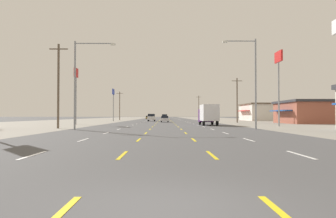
# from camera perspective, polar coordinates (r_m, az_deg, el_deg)

# --- Properties ---
(ground_plane) EXTENTS (572.00, 572.00, 0.00)m
(ground_plane) POSITION_cam_1_polar(r_m,az_deg,el_deg) (71.14, -0.54, -2.45)
(ground_plane) COLOR #4C4C4F
(lot_apron_left) EXTENTS (28.00, 440.00, 0.01)m
(lot_apron_left) POSITION_cam_1_polar(r_m,az_deg,el_deg) (75.29, -19.75, -2.31)
(lot_apron_left) COLOR gray
(lot_apron_left) RESTS_ON ground
(lot_apron_right) EXTENTS (28.00, 440.00, 0.01)m
(lot_apron_right) POSITION_cam_1_polar(r_m,az_deg,el_deg) (75.35, 18.65, -2.31)
(lot_apron_right) COLOR gray
(lot_apron_right) RESTS_ON ground
(lane_markings) EXTENTS (10.64, 227.60, 0.01)m
(lane_markings) POSITION_cam_1_polar(r_m,az_deg,el_deg) (109.63, -0.57, -2.01)
(lane_markings) COLOR white
(lane_markings) RESTS_ON ground
(signal_span_wire) EXTENTS (27.25, 0.53, 9.90)m
(signal_span_wire) POSITION_cam_1_polar(r_m,az_deg,el_deg) (14.57, -0.26, 16.05)
(signal_span_wire) COLOR brown
(signal_span_wire) RESTS_ON ground
(box_truck_far_right_nearest) EXTENTS (2.40, 7.20, 3.23)m
(box_truck_far_right_nearest) POSITION_cam_1_polar(r_m,az_deg,el_deg) (49.35, 7.46, -0.86)
(box_truck_far_right_nearest) COLOR #4C196B
(box_truck_far_right_nearest) RESTS_ON ground
(sedan_center_turn_near) EXTENTS (1.80, 4.50, 1.46)m
(sedan_center_turn_near) POSITION_cam_1_polar(r_m,az_deg,el_deg) (71.78, -0.61, -1.83)
(sedan_center_turn_near) COLOR silver
(sedan_center_turn_near) RESTS_ON ground
(suv_inner_left_mid) EXTENTS (1.98, 4.90, 1.98)m
(suv_inner_left_mid) POSITION_cam_1_polar(r_m,az_deg,el_deg) (84.07, -3.06, -1.55)
(suv_inner_left_mid) COLOR white
(suv_inner_left_mid) RESTS_ON ground
(suv_center_turn_midfar) EXTENTS (1.98, 4.90, 1.98)m
(suv_center_turn_midfar) POSITION_cam_1_polar(r_m,az_deg,el_deg) (114.14, -0.64, -1.46)
(suv_center_turn_midfar) COLOR silver
(suv_center_turn_midfar) RESTS_ON ground
(sedan_far_left_far) EXTENTS (1.80, 4.50, 1.46)m
(sedan_far_left_far) POSITION_cam_1_polar(r_m,az_deg,el_deg) (130.14, -3.69, -1.55)
(sedan_far_left_far) COLOR #B28C33
(sedan_far_left_far) RESTS_ON ground
(storefront_right_row_1) EXTENTS (10.34, 12.50, 4.48)m
(storefront_right_row_1) POSITION_cam_1_polar(r_m,az_deg,el_deg) (66.51, 24.06, -0.48)
(storefront_right_row_1) COLOR #A35642
(storefront_right_row_1) RESTS_ON ground
(storefront_right_row_2) EXTENTS (10.48, 15.80, 5.18)m
(storefront_right_row_2) POSITION_cam_1_polar(r_m,az_deg,el_deg) (98.63, 16.49, -0.53)
(storefront_right_row_2) COLOR silver
(storefront_right_row_2) RESTS_ON ground
(pole_sign_left_row_1) EXTENTS (0.24, 1.96, 9.71)m
(pole_sign_left_row_1) POSITION_cam_1_polar(r_m,az_deg,el_deg) (55.61, -16.62, 4.72)
(pole_sign_left_row_1) COLOR gray
(pole_sign_left_row_1) RESTS_ON ground
(pole_sign_left_row_2) EXTENTS (0.24, 2.29, 8.71)m
(pole_sign_left_row_2) POSITION_cam_1_polar(r_m,az_deg,el_deg) (84.68, -10.05, 2.28)
(pole_sign_left_row_2) COLOR gray
(pole_sign_left_row_2) RESTS_ON ground
(pole_sign_right_row_1) EXTENTS (0.24, 2.63, 10.79)m
(pole_sign_right_row_1) POSITION_cam_1_polar(r_m,az_deg,el_deg) (47.48, 19.74, 7.07)
(pole_sign_right_row_1) COLOR gray
(pole_sign_right_row_1) RESTS_ON ground
(streetlight_left_row_0) EXTENTS (4.61, 0.26, 9.89)m
(streetlight_left_row_0) POSITION_cam_1_polar(r_m,az_deg,el_deg) (36.09, -16.06, 5.57)
(streetlight_left_row_0) COLOR gray
(streetlight_left_row_0) RESTS_ON ground
(streetlight_right_row_0) EXTENTS (3.80, 0.26, 10.20)m
(streetlight_right_row_0) POSITION_cam_1_polar(r_m,az_deg,el_deg) (36.19, 15.34, 5.65)
(streetlight_right_row_0) COLOR gray
(streetlight_right_row_0) RESTS_ON ground
(utility_pole_left_row_0) EXTENTS (2.20, 0.26, 10.17)m
(utility_pole_left_row_0) POSITION_cam_1_polar(r_m,az_deg,el_deg) (39.47, -19.58, 4.29)
(utility_pole_left_row_0) COLOR brown
(utility_pole_left_row_0) RESTS_ON ground
(utility_pole_right_row_1) EXTENTS (2.20, 0.26, 9.51)m
(utility_pole_right_row_1) POSITION_cam_1_polar(r_m,az_deg,el_deg) (67.23, 12.63, 1.73)
(utility_pole_right_row_1) COLOR brown
(utility_pole_right_row_1) RESTS_ON ground
(utility_pole_left_row_2) EXTENTS (2.20, 0.26, 9.63)m
(utility_pole_left_row_2) POSITION_cam_1_polar(r_m,az_deg,el_deg) (105.75, -8.92, 0.69)
(utility_pole_left_row_2) COLOR brown
(utility_pole_left_row_2) RESTS_ON ground
(utility_pole_right_row_3) EXTENTS (2.20, 0.26, 10.22)m
(utility_pole_right_row_3) POSITION_cam_1_polar(r_m,az_deg,el_deg) (135.97, 5.70, 0.39)
(utility_pole_right_row_3) COLOR brown
(utility_pole_right_row_3) RESTS_ON ground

